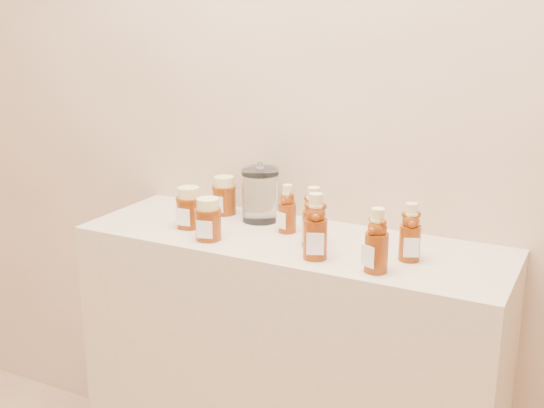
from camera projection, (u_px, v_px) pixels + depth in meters
The scene contains 11 objects.
wall_back at pixel (323, 67), 1.93m from camera, with size 3.50×0.02×2.70m, color tan.
display_table at pixel (290, 382), 2.01m from camera, with size 1.20×0.40×0.90m, color #C1AA8D.
bear_bottle_back_left at pixel (287, 206), 1.91m from camera, with size 0.05×0.05×0.16m, color #622307, non-canonical shape.
bear_bottle_back_mid at pixel (313, 213), 1.79m from camera, with size 0.06×0.06×0.18m, color #622307, non-canonical shape.
bear_bottle_back_right at pixel (410, 228), 1.69m from camera, with size 0.06×0.06×0.17m, color #622307, non-canonical shape.
bear_bottle_front_left at pixel (316, 222), 1.70m from camera, with size 0.07×0.07×0.19m, color #622307, non-canonical shape.
bear_bottle_front_right at pixel (377, 236), 1.62m from camera, with size 0.06×0.06×0.18m, color #622307, non-canonical shape.
honey_jar_left at pixel (189, 207), 1.96m from camera, with size 0.08×0.08×0.12m, color #622307, non-canonical shape.
honey_jar_back at pixel (224, 195), 2.09m from camera, with size 0.07×0.07×0.12m, color #622307, non-canonical shape.
honey_jar_front at pixel (208, 219), 1.85m from camera, with size 0.07×0.07×0.12m, color #622307, non-canonical shape.
glass_canister at pixel (260, 192), 2.01m from camera, with size 0.11×0.11×0.17m, color white, non-canonical shape.
Camera 1 is at (0.77, -0.06, 1.51)m, focal length 45.00 mm.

